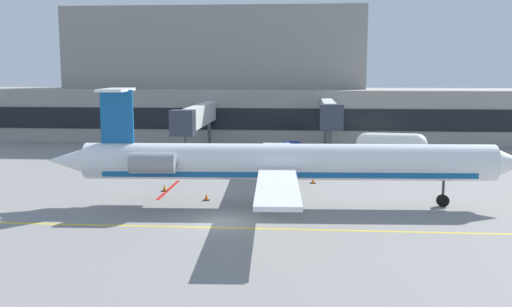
# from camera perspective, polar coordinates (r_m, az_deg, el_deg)

# --- Properties ---
(ground) EXTENTS (120.00, 120.00, 0.11)m
(ground) POSITION_cam_1_polar(r_m,az_deg,el_deg) (38.63, -3.19, -6.86)
(ground) COLOR gray
(terminal_building) EXTENTS (78.90, 13.63, 18.93)m
(terminal_building) POSITION_cam_1_polar(r_m,az_deg,el_deg) (84.87, -2.09, 6.40)
(terminal_building) COLOR gray
(terminal_building) RESTS_ON ground
(jet_bridge_west) EXTENTS (2.40, 17.06, 6.41)m
(jet_bridge_west) POSITION_cam_1_polar(r_m,az_deg,el_deg) (67.94, 7.16, 3.99)
(jet_bridge_west) COLOR silver
(jet_bridge_west) RESTS_ON ground
(jet_bridge_east) EXTENTS (2.40, 19.40, 5.89)m
(jet_bridge_east) POSITION_cam_1_polar(r_m,az_deg,el_deg) (67.85, -5.84, 3.59)
(jet_bridge_east) COLOR silver
(jet_bridge_east) RESTS_ON ground
(regional_jet) EXTENTS (35.41, 26.24, 8.64)m
(regional_jet) POSITION_cam_1_polar(r_m,az_deg,el_deg) (42.67, 2.50, -0.87)
(regional_jet) COLOR white
(regional_jet) RESTS_ON ground
(baggage_tug) EXTENTS (4.48, 3.90, 2.17)m
(baggage_tug) POSITION_cam_1_polar(r_m,az_deg,el_deg) (59.10, 17.49, -0.90)
(baggage_tug) COLOR silver
(baggage_tug) RESTS_ON ground
(pushback_tractor) EXTENTS (3.03, 3.56, 2.19)m
(pushback_tractor) POSITION_cam_1_polar(r_m,az_deg,el_deg) (63.01, 3.67, 0.01)
(pushback_tractor) COLOR #19389E
(pushback_tractor) RESTS_ON ground
(belt_loader) EXTENTS (2.16, 3.25, 2.13)m
(belt_loader) POSITION_cam_1_polar(r_m,az_deg,el_deg) (57.96, 10.18, -0.87)
(belt_loader) COLOR #19389E
(belt_loader) RESTS_ON ground
(fuel_tank) EXTENTS (8.02, 3.02, 2.79)m
(fuel_tank) POSITION_cam_1_polar(r_m,az_deg,el_deg) (68.30, 13.16, 0.93)
(fuel_tank) COLOR white
(fuel_tank) RESTS_ON ground
(safety_cone_alpha) EXTENTS (0.47, 0.47, 0.55)m
(safety_cone_alpha) POSITION_cam_1_polar(r_m,az_deg,el_deg) (45.01, -4.90, -4.30)
(safety_cone_alpha) COLOR orange
(safety_cone_alpha) RESTS_ON ground
(safety_cone_bravo) EXTENTS (0.47, 0.47, 0.55)m
(safety_cone_bravo) POSITION_cam_1_polar(r_m,az_deg,el_deg) (48.79, -8.99, -3.39)
(safety_cone_bravo) COLOR orange
(safety_cone_bravo) RESTS_ON ground
(safety_cone_charlie) EXTENTS (0.47, 0.47, 0.55)m
(safety_cone_charlie) POSITION_cam_1_polar(r_m,az_deg,el_deg) (51.72, 5.64, -2.66)
(safety_cone_charlie) COLOR orange
(safety_cone_charlie) RESTS_ON ground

